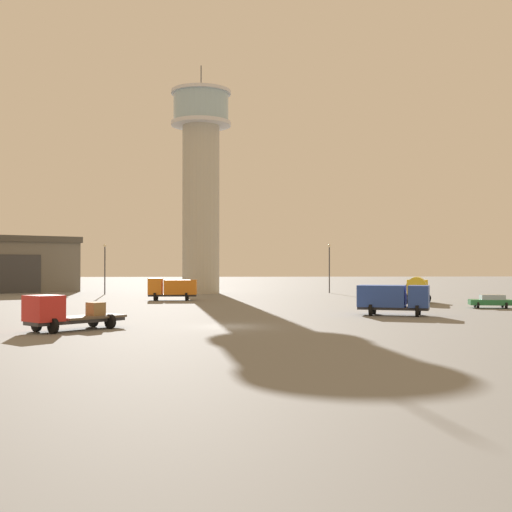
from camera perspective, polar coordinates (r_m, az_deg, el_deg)
name	(u,v)px	position (r m, az deg, el deg)	size (l,w,h in m)	color
ground_plane	(227,327)	(46.79, -2.54, -6.18)	(400.00, 400.00, 0.00)	slate
control_tower	(201,177)	(102.91, -4.84, 6.93)	(9.33, 9.33, 35.68)	#B2AD9E
truck_box_blue	(393,298)	(58.19, 11.88, -3.59)	(6.50, 4.56, 2.62)	#38383D
truck_fuel_tanker_yellow	(417,288)	(78.02, 13.88, -2.76)	(4.36, 6.34, 3.03)	#38383D
truck_flatbed_red	(62,313)	(45.24, -16.58, -4.81)	(6.37, 6.38, 2.43)	#38383D
truck_box_orange	(172,288)	(81.95, -7.32, -2.79)	(6.01, 3.12, 2.77)	#38383D
car_green	(491,301)	(70.80, 19.85, -3.71)	(4.44, 2.96, 1.37)	#287A42
light_post_west	(329,264)	(103.21, 6.43, -0.67)	(0.44, 0.44, 7.64)	#38383D
light_post_east	(105,264)	(100.28, -13.07, -0.68)	(0.44, 0.44, 7.54)	#38383D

